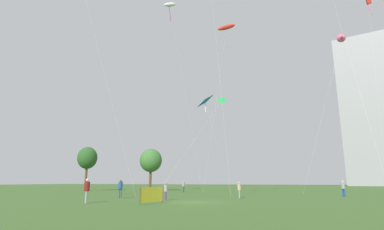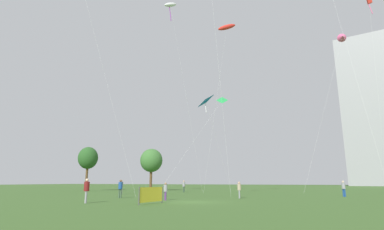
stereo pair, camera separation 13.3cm
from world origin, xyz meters
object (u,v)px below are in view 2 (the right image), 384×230
object	(u,v)px
person_standing_4	(120,187)
kite_flying_6	(369,0)
person_standing_3	(184,186)
person_standing_5	(165,190)
kite_flying_2	(342,37)
kite_flying_4	(170,5)
kite_flying_8	(227,27)
distant_highrise_0	(370,112)
person_standing_2	(344,187)
kite_flying_7	(222,101)
person_standing_1	(239,189)
person_standing_0	(121,186)
kite_flying_3	(206,101)
park_tree_2	(151,161)
park_tree_0	(88,158)
person_standing_6	(87,189)
event_banner	(151,195)

from	to	relation	value
person_standing_4	kite_flying_6	size ratio (longest dim) A/B	0.06
person_standing_3	person_standing_5	size ratio (longest dim) A/B	1.15
kite_flying_2	kite_flying_4	world-z (taller)	kite_flying_4
kite_flying_8	distant_highrise_0	distance (m)	99.42
person_standing_2	person_standing_5	distance (m)	20.03
person_standing_5	distant_highrise_0	bearing A→B (deg)	113.76
person_standing_5	distant_highrise_0	size ratio (longest dim) A/B	0.03
kite_flying_7	person_standing_1	bearing A→B (deg)	-64.30
person_standing_0	kite_flying_7	world-z (taller)	kite_flying_7
person_standing_2	kite_flying_7	size ratio (longest dim) A/B	0.13
person_standing_3	distant_highrise_0	bearing A→B (deg)	7.79
kite_flying_3	person_standing_5	bearing A→B (deg)	-80.93
kite_flying_8	park_tree_2	distance (m)	26.53
person_standing_5	park_tree_0	world-z (taller)	park_tree_0
person_standing_1	distant_highrise_0	bearing A→B (deg)	-26.05
kite_flying_7	park_tree_0	bearing A→B (deg)	166.73
person_standing_4	person_standing_5	world-z (taller)	person_standing_4
person_standing_3	person_standing_6	distance (m)	24.30
person_standing_5	kite_flying_2	bearing A→B (deg)	93.65
person_standing_6	kite_flying_8	bearing A→B (deg)	-57.40
person_standing_4	event_banner	bearing A→B (deg)	133.24
person_standing_6	park_tree_2	distance (m)	30.98
person_standing_0	kite_flying_3	xyz separation A→B (m)	(7.16, 13.53, 14.08)
park_tree_0	park_tree_2	world-z (taller)	park_tree_0
person_standing_3	kite_flying_7	xyz separation A→B (m)	(7.84, -5.62, 11.34)
person_standing_6	person_standing_4	bearing A→B (deg)	-26.86
person_standing_2	park_tree_2	world-z (taller)	park_tree_2
person_standing_0	kite_flying_4	xyz separation A→B (m)	(2.49, 8.54, 30.76)
person_standing_2	park_tree_0	bearing A→B (deg)	22.21
person_standing_0	kite_flying_3	distance (m)	20.80
kite_flying_8	event_banner	bearing A→B (deg)	-93.50
person_standing_4	person_standing_5	distance (m)	6.08
person_standing_4	park_tree_0	world-z (taller)	park_tree_0
person_standing_6	kite_flying_8	distance (m)	32.03
distant_highrise_0	kite_flying_7	bearing A→B (deg)	-99.83
person_standing_0	distant_highrise_0	distance (m)	113.74
person_standing_2	kite_flying_7	world-z (taller)	kite_flying_7
person_standing_6	park_tree_0	bearing A→B (deg)	-0.27
kite_flying_3	kite_flying_4	distance (m)	18.02
person_standing_0	person_standing_1	size ratio (longest dim) A/B	1.14
kite_flying_2	kite_flying_8	bearing A→B (deg)	-155.05
person_standing_2	event_banner	size ratio (longest dim) A/B	0.61
kite_flying_4	kite_flying_7	size ratio (longest dim) A/B	2.52
person_standing_0	kite_flying_7	distance (m)	17.40
park_tree_0	person_standing_4	bearing A→B (deg)	-42.66
person_standing_4	person_standing_6	xyz separation A→B (m)	(1.72, -7.09, 0.03)
person_standing_3	person_standing_4	bearing A→B (deg)	-146.25
person_standing_5	distant_highrise_0	distance (m)	117.97
kite_flying_7	park_tree_0	size ratio (longest dim) A/B	1.66
person_standing_0	person_standing_2	xyz separation A→B (m)	(26.31, 3.60, -0.06)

